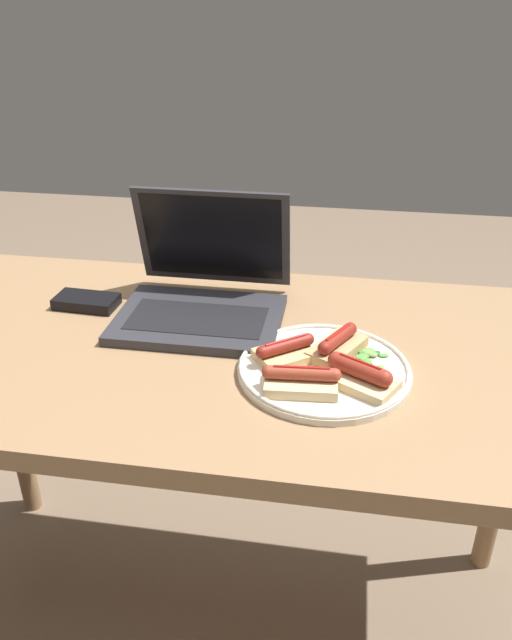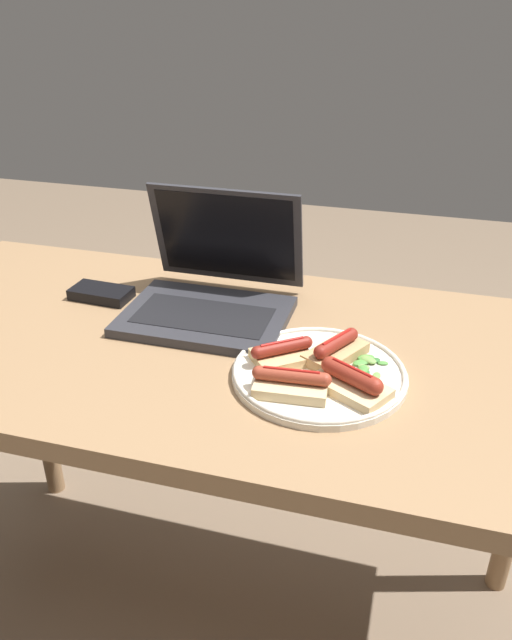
% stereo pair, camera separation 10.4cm
% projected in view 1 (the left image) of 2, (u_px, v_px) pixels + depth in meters
% --- Properties ---
extents(ground_plane, '(6.00, 6.00, 0.00)m').
position_uv_depth(ground_plane, '(227.00, 615.00, 1.43)').
color(ground_plane, '#75604C').
extents(desk, '(1.34, 0.64, 0.72)m').
position_uv_depth(desk, '(219.00, 381.00, 1.13)').
color(desk, '#93704C').
rests_on(desk, ground_plane).
extents(laptop, '(0.30, 0.27, 0.22)m').
position_uv_depth(laptop, '(203.00, 295.00, 1.17)').
color(laptop, '#2D2D33').
rests_on(laptop, desk).
extents(plate, '(0.28, 0.28, 0.02)m').
position_uv_depth(plate, '(324.00, 369.00, 1.00)').
color(plate, silver).
rests_on(plate, desk).
extents(sausage_toast_left, '(0.11, 0.11, 0.04)m').
position_uv_depth(sausage_toast_left, '(285.00, 352.00, 1.02)').
color(sausage_toast_left, tan).
rests_on(sausage_toast_left, plate).
extents(sausage_toast_middle, '(0.13, 0.11, 0.04)m').
position_uv_depth(sausage_toast_middle, '(359.00, 375.00, 0.95)').
color(sausage_toast_middle, '#D6B784').
rests_on(sausage_toast_middle, plate).
extents(sausage_toast_right, '(0.12, 0.07, 0.04)m').
position_uv_depth(sausage_toast_right, '(301.00, 380.00, 0.94)').
color(sausage_toast_right, '#D6B784').
rests_on(sausage_toast_right, plate).
extents(sausage_toast_extra, '(0.10, 0.13, 0.04)m').
position_uv_depth(sausage_toast_extra, '(337.00, 345.00, 1.03)').
color(sausage_toast_extra, tan).
rests_on(sausage_toast_extra, plate).
extents(salad_pile, '(0.06, 0.07, 0.01)m').
position_uv_depth(salad_pile, '(369.00, 357.00, 1.02)').
color(salad_pile, '#4C8E3D').
rests_on(salad_pile, plate).
extents(external_drive, '(0.12, 0.07, 0.02)m').
position_uv_depth(external_drive, '(86.00, 302.00, 1.21)').
color(external_drive, black).
rests_on(external_drive, desk).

